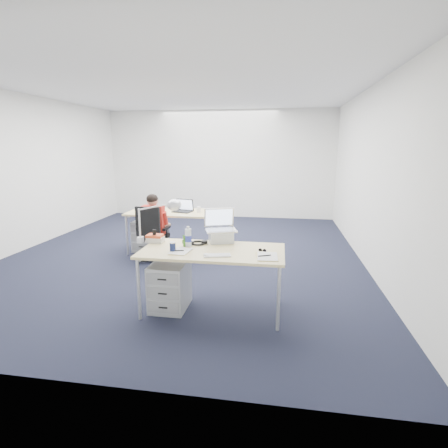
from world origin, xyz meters
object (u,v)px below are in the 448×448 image
object	(u,v)px
desk_far	(174,214)
desk_lamp	(153,220)
cordless_phone	(154,236)
office_chair	(154,247)
book_stack	(155,238)
headphones	(198,242)
desk_near	(213,254)
drawer_pedestal_near	(170,285)
seated_person	(156,227)
water_bottle	(188,236)
dark_laptop	(182,205)
can_koozie	(173,247)
sunglasses	(262,250)
bear_figurine	(185,240)
far_cup	(199,210)
wireless_keyboard	(217,255)
silver_laptop	(221,226)
drawer_pedestal_far	(147,235)
computer_mouse	(206,255)

from	to	relation	value
desk_far	desk_lamp	distance (m)	2.11
cordless_phone	office_chair	bearing A→B (deg)	92.89
book_stack	headphones	bearing A→B (deg)	-0.60
headphones	book_stack	distance (m)	0.53
desk_near	drawer_pedestal_near	bearing A→B (deg)	-178.13
seated_person	book_stack	world-z (taller)	seated_person
water_bottle	dark_laptop	xyz separation A→B (m)	(-0.67, 2.10, -0.00)
can_koozie	sunglasses	distance (m)	0.99
book_stack	desk_lamp	distance (m)	0.24
desk_near	bear_figurine	bearing A→B (deg)	164.96
drawer_pedestal_near	can_koozie	size ratio (longest dim) A/B	5.15
bear_figurine	dark_laptop	xyz separation A→B (m)	(-0.63, 2.10, 0.05)
office_chair	water_bottle	bearing A→B (deg)	-53.08
can_koozie	sunglasses	world-z (taller)	can_koozie
far_cup	cordless_phone	bearing A→B (deg)	-92.05
wireless_keyboard	desk_lamp	size ratio (longest dim) A/B	0.51
cordless_phone	sunglasses	bearing A→B (deg)	-26.17
headphones	silver_laptop	bearing A→B (deg)	8.27
silver_laptop	drawer_pedestal_far	bearing A→B (deg)	113.98
bear_figurine	headphones	bearing A→B (deg)	44.23
desk_near	desk_far	distance (m)	2.48
drawer_pedestal_near	wireless_keyboard	distance (m)	0.78
drawer_pedestal_near	computer_mouse	distance (m)	0.72
drawer_pedestal_near	headphones	world-z (taller)	headphones
headphones	cordless_phone	distance (m)	0.53
office_chair	wireless_keyboard	size ratio (longest dim) A/B	3.34
desk_far	water_bottle	size ratio (longest dim) A/B	6.69
dark_laptop	far_cup	world-z (taller)	dark_laptop
computer_mouse	headphones	xyz separation A→B (m)	(-0.20, 0.45, 0.00)
office_chair	desk_lamp	world-z (taller)	desk_lamp
can_koozie	cordless_phone	size ratio (longest dim) A/B	0.68
drawer_pedestal_near	dark_laptop	xyz separation A→B (m)	(-0.47, 2.21, 0.57)
far_cup	silver_laptop	bearing A→B (deg)	-68.90
desk_far	desk_lamp	xyz separation A→B (m)	(0.39, -2.05, 0.33)
can_koozie	sunglasses	xyz separation A→B (m)	(0.98, 0.16, -0.04)
bear_figurine	book_stack	distance (m)	0.42
headphones	far_cup	distance (m)	2.05
desk_near	office_chair	xyz separation A→B (m)	(-1.27, 1.50, -0.41)
office_chair	water_bottle	distance (m)	1.81
headphones	dark_laptop	xyz separation A→B (m)	(-0.75, 1.99, 0.10)
seated_person	book_stack	distance (m)	1.56
bear_figurine	sunglasses	size ratio (longest dim) A/B	1.47
office_chair	headphones	distance (m)	1.74
silver_laptop	bear_figurine	distance (m)	0.48
office_chair	headphones	bearing A→B (deg)	-48.52
drawer_pedestal_far	water_bottle	size ratio (longest dim) A/B	2.30
office_chair	computer_mouse	xyz separation A→B (m)	(1.25, -1.75, 0.47)
drawer_pedestal_far	bear_figurine	world-z (taller)	bear_figurine
bear_figurine	far_cup	world-z (taller)	bear_figurine
water_bottle	far_cup	world-z (taller)	water_bottle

